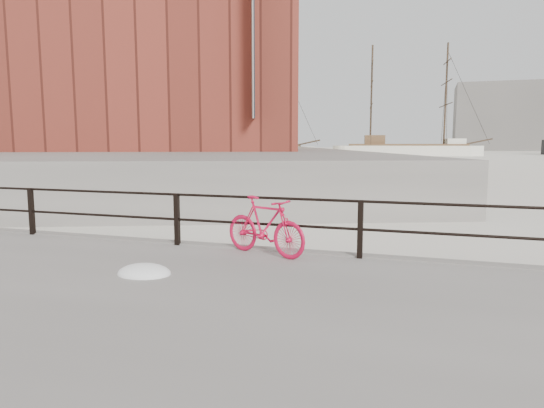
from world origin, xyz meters
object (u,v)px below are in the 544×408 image
Objects in this scene: bicycle at (265,226)px; schooner_left at (251,156)px; workboat_far at (161,161)px; schooner_mid at (406,155)px; workboat_near at (122,169)px.

schooner_left reaches higher than bicycle.
schooner_mid is at bearing 16.31° from workboat_far.
schooner_left is 2.00× the size of workboat_near.
workboat_near is 18.65m from workboat_far.
schooner_left is at bearing 131.49° from bicycle.
workboat_far is at bearing -106.63° from schooner_left.
schooner_mid reaches higher than workboat_near.
schooner_mid is 2.79× the size of workboat_far.
workboat_near and workboat_far have the same top height.
workboat_near is at bearing -103.68° from workboat_far.
schooner_mid is at bearing 55.03° from workboat_near.
workboat_far is (-3.25, -23.55, 0.00)m from schooner_left.
workboat_near is at bearing -121.19° from schooner_mid.
schooner_left is 2.30× the size of workboat_far.
schooner_mid reaches higher than schooner_left.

